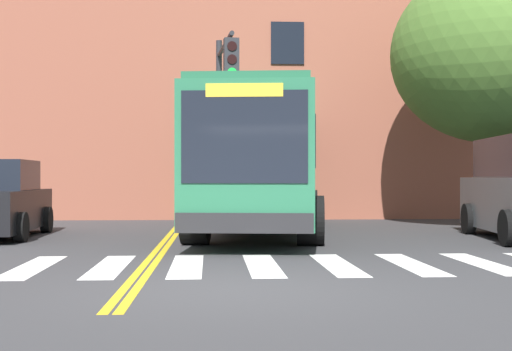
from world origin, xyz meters
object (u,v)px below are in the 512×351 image
(city_bus, at_px, (262,161))
(street_tree_curbside_large, at_px, (494,53))
(traffic_light_overhead, at_px, (224,97))
(car_silver_behind_bus, at_px, (258,192))

(city_bus, xyz_separation_m, street_tree_curbside_large, (6.53, 1.04, 3.02))
(city_bus, relative_size, traffic_light_overhead, 2.33)
(car_silver_behind_bus, relative_size, traffic_light_overhead, 0.85)
(city_bus, relative_size, car_silver_behind_bus, 2.74)
(car_silver_behind_bus, height_order, traffic_light_overhead, traffic_light_overhead)
(traffic_light_overhead, bearing_deg, car_silver_behind_bus, 81.63)
(street_tree_curbside_large, bearing_deg, traffic_light_overhead, -168.49)
(car_silver_behind_bus, bearing_deg, city_bus, -92.67)
(traffic_light_overhead, relative_size, street_tree_curbside_large, 0.69)
(city_bus, bearing_deg, traffic_light_overhead, -153.41)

